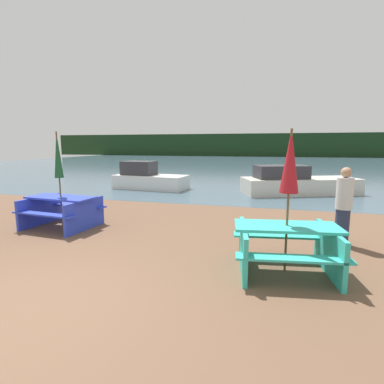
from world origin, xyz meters
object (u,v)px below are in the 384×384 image
picnic_table_blue (62,209)px  umbrella_crimson (290,163)px  picnic_table_teal (286,244)px  person (344,206)px  boat (148,179)px  boat_second (296,183)px  umbrella_darkgreen (58,156)px

picnic_table_blue → umbrella_crimson: umbrella_crimson is taller
umbrella_crimson → picnic_table_blue: bearing=165.8°
picnic_table_teal → person: size_ratio=1.13×
boat → boat_second: boat is taller
picnic_table_teal → boat_second: bearing=85.0°
umbrella_crimson → person: size_ratio=1.43×
umbrella_crimson → person: (1.18, 1.71, -0.98)m
umbrella_crimson → umbrella_darkgreen: bearing=165.8°
umbrella_darkgreen → picnic_table_blue: bearing=-63.4°
umbrella_darkgreen → boat: size_ratio=0.67×
umbrella_darkgreen → person: size_ratio=1.47×
picnic_table_blue → umbrella_darkgreen: umbrella_darkgreen is taller
picnic_table_teal → boat_second: (0.74, 8.39, -0.01)m
umbrella_darkgreen → person: (6.51, 0.36, -0.97)m
picnic_table_teal → boat_second: 8.42m
umbrella_darkgreen → umbrella_crimson: umbrella_darkgreen is taller
umbrella_darkgreen → person: bearing=3.2°
umbrella_crimson → boat_second: 8.53m
picnic_table_teal → picnic_table_blue: bearing=165.8°
picnic_table_blue → boat: boat is taller
umbrella_crimson → picnic_table_teal: bearing=0.0°
picnic_table_blue → person: size_ratio=1.13×
picnic_table_teal → umbrella_darkgreen: size_ratio=0.77×
picnic_table_teal → boat: (-5.93, 8.17, 0.01)m
boat → person: 9.61m
boat → umbrella_darkgreen: bearing=-79.5°
picnic_table_teal → umbrella_crimson: umbrella_crimson is taller
umbrella_darkgreen → person: 6.59m
picnic_table_blue → umbrella_darkgreen: 1.31m
umbrella_crimson → boat: bearing=126.0°
person → boat_second: bearing=93.8°
picnic_table_teal → umbrella_darkgreen: umbrella_darkgreen is taller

